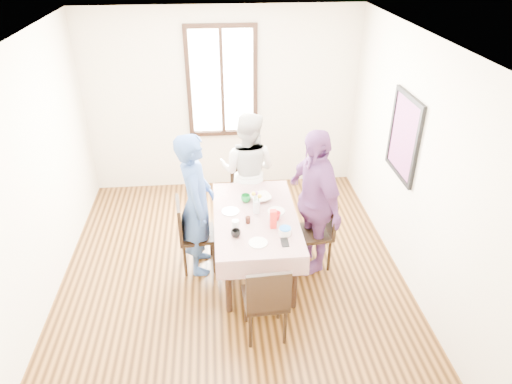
% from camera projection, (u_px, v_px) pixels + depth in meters
% --- Properties ---
extents(ground, '(4.50, 4.50, 0.00)m').
position_uv_depth(ground, '(233.00, 272.00, 5.54)').
color(ground, black).
rests_on(ground, ground).
extents(back_wall, '(4.00, 0.00, 4.00)m').
position_uv_depth(back_wall, '(223.00, 102.00, 6.81)').
color(back_wall, beige).
rests_on(back_wall, ground).
extents(right_wall, '(0.00, 4.50, 4.50)m').
position_uv_depth(right_wall, '(413.00, 164.00, 5.03)').
color(right_wall, beige).
rests_on(right_wall, ground).
extents(window_frame, '(1.02, 0.06, 1.62)m').
position_uv_depth(window_frame, '(222.00, 82.00, 6.64)').
color(window_frame, black).
rests_on(window_frame, back_wall).
extents(window_pane, '(0.90, 0.02, 1.50)m').
position_uv_depth(window_pane, '(222.00, 82.00, 6.65)').
color(window_pane, white).
rests_on(window_pane, back_wall).
extents(art_poster, '(0.04, 0.76, 0.96)m').
position_uv_depth(art_poster, '(404.00, 136.00, 5.19)').
color(art_poster, red).
rests_on(art_poster, right_wall).
extents(dining_table, '(0.81, 1.46, 0.75)m').
position_uv_depth(dining_table, '(256.00, 243.00, 5.41)').
color(dining_table, black).
rests_on(dining_table, ground).
extents(tablecloth, '(0.93, 1.58, 0.01)m').
position_uv_depth(tablecloth, '(256.00, 216.00, 5.22)').
color(tablecloth, '#500A0C').
rests_on(tablecloth, dining_table).
extents(chair_left, '(0.46, 0.46, 0.91)m').
position_uv_depth(chair_left, '(197.00, 234.00, 5.44)').
color(chair_left, black).
rests_on(chair_left, ground).
extents(chair_right, '(0.46, 0.46, 0.91)m').
position_uv_depth(chair_right, '(312.00, 233.00, 5.47)').
color(chair_right, black).
rests_on(chair_right, ground).
extents(chair_far, '(0.47, 0.47, 0.91)m').
position_uv_depth(chair_far, '(249.00, 194.00, 6.24)').
color(chair_far, black).
rests_on(chair_far, ground).
extents(chair_near, '(0.44, 0.44, 0.91)m').
position_uv_depth(chair_near, '(265.00, 298.00, 4.51)').
color(chair_near, black).
rests_on(chair_near, ground).
extents(person_left, '(0.43, 0.64, 1.73)m').
position_uv_depth(person_left, '(196.00, 205.00, 5.23)').
color(person_left, '#2F4D8A').
rests_on(person_left, ground).
extents(person_far, '(0.96, 0.86, 1.62)m').
position_uv_depth(person_far, '(249.00, 172.00, 6.05)').
color(person_far, beige).
rests_on(person_far, ground).
extents(person_right, '(0.72, 1.11, 1.76)m').
position_uv_depth(person_right, '(313.00, 202.00, 5.25)').
color(person_right, '#6D3A74').
rests_on(person_right, ground).
extents(mug_black, '(0.13, 0.13, 0.08)m').
position_uv_depth(mug_black, '(236.00, 233.00, 4.85)').
color(mug_black, black).
rests_on(mug_black, tablecloth).
extents(mug_flag, '(0.11, 0.11, 0.09)m').
position_uv_depth(mug_flag, '(276.00, 216.00, 5.13)').
color(mug_flag, red).
rests_on(mug_flag, tablecloth).
extents(mug_green, '(0.16, 0.16, 0.09)m').
position_uv_depth(mug_green, '(246.00, 198.00, 5.46)').
color(mug_green, '#0C7226').
rests_on(mug_green, tablecloth).
extents(serving_bowl, '(0.30, 0.30, 0.06)m').
position_uv_depth(serving_bowl, '(261.00, 198.00, 5.51)').
color(serving_bowl, white).
rests_on(serving_bowl, tablecloth).
extents(juice_carton, '(0.07, 0.07, 0.21)m').
position_uv_depth(juice_carton, '(273.00, 219.00, 4.97)').
color(juice_carton, red).
rests_on(juice_carton, tablecloth).
extents(butter_tub, '(0.14, 0.14, 0.07)m').
position_uv_depth(butter_tub, '(285.00, 231.00, 4.89)').
color(butter_tub, white).
rests_on(butter_tub, tablecloth).
extents(jam_jar, '(0.05, 0.05, 0.08)m').
position_uv_depth(jam_jar, '(248.00, 220.00, 5.08)').
color(jam_jar, black).
rests_on(jam_jar, tablecloth).
extents(drinking_glass, '(0.08, 0.08, 0.11)m').
position_uv_depth(drinking_glass, '(236.00, 225.00, 4.95)').
color(drinking_glass, silver).
rests_on(drinking_glass, tablecloth).
extents(smartphone, '(0.08, 0.16, 0.01)m').
position_uv_depth(smartphone, '(285.00, 242.00, 4.77)').
color(smartphone, black).
rests_on(smartphone, tablecloth).
extents(flower_vase, '(0.08, 0.08, 0.15)m').
position_uv_depth(flower_vase, '(256.00, 207.00, 5.24)').
color(flower_vase, silver).
rests_on(flower_vase, tablecloth).
extents(plate_left, '(0.20, 0.20, 0.01)m').
position_uv_depth(plate_left, '(231.00, 211.00, 5.29)').
color(plate_left, white).
rests_on(plate_left, tablecloth).
extents(plate_right, '(0.20, 0.20, 0.01)m').
position_uv_depth(plate_right, '(276.00, 211.00, 5.29)').
color(plate_right, white).
rests_on(plate_right, tablecloth).
extents(plate_near, '(0.20, 0.20, 0.01)m').
position_uv_depth(plate_near, '(258.00, 243.00, 4.77)').
color(plate_near, white).
rests_on(plate_near, tablecloth).
extents(butter_lid, '(0.12, 0.12, 0.01)m').
position_uv_depth(butter_lid, '(285.00, 228.00, 4.87)').
color(butter_lid, blue).
rests_on(butter_lid, butter_tub).
extents(flower_bunch, '(0.09, 0.09, 0.10)m').
position_uv_depth(flower_bunch, '(256.00, 197.00, 5.18)').
color(flower_bunch, yellow).
rests_on(flower_bunch, flower_vase).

